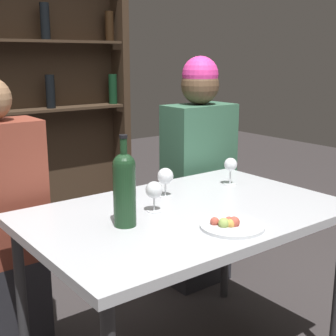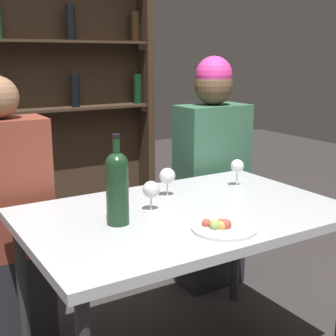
# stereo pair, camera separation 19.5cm
# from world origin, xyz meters

# --- Properties ---
(dining_table) EXTENTS (1.28, 0.83, 0.73)m
(dining_table) POSITION_xyz_m (0.00, 0.00, 0.67)
(dining_table) COLOR #B7BABF
(dining_table) RESTS_ON ground_plane
(wine_rack_wall) EXTENTS (1.82, 0.21, 2.20)m
(wine_rack_wall) POSITION_xyz_m (-0.00, 1.96, 1.13)
(wine_rack_wall) COLOR #38281C
(wine_rack_wall) RESTS_ON ground_plane
(wine_bottle) EXTENTS (0.08, 0.08, 0.34)m
(wine_bottle) POSITION_xyz_m (-0.29, -0.00, 0.88)
(wine_bottle) COLOR #19381E
(wine_bottle) RESTS_ON dining_table
(wine_glass_0) EXTENTS (0.06, 0.06, 0.13)m
(wine_glass_0) POSITION_xyz_m (0.41, 0.17, 0.83)
(wine_glass_0) COLOR silver
(wine_glass_0) RESTS_ON dining_table
(wine_glass_1) EXTENTS (0.07, 0.07, 0.12)m
(wine_glass_1) POSITION_xyz_m (-0.12, 0.06, 0.82)
(wine_glass_1) COLOR silver
(wine_glass_1) RESTS_ON dining_table
(wine_glass_2) EXTENTS (0.07, 0.07, 0.13)m
(wine_glass_2) POSITION_xyz_m (0.04, 0.20, 0.82)
(wine_glass_2) COLOR silver
(wine_glass_2) RESTS_ON dining_table
(food_plate_0) EXTENTS (0.23, 0.23, 0.05)m
(food_plate_0) POSITION_xyz_m (-0.01, -0.26, 0.74)
(food_plate_0) COLOR silver
(food_plate_0) RESTS_ON dining_table
(seated_person_left) EXTENTS (0.38, 0.22, 1.26)m
(seated_person_left) POSITION_xyz_m (-0.57, 0.59, 0.59)
(seated_person_left) COLOR #26262B
(seated_person_left) RESTS_ON ground_plane
(seated_person_right) EXTENTS (0.40, 0.22, 1.34)m
(seated_person_right) POSITION_xyz_m (0.58, 0.59, 0.66)
(seated_person_right) COLOR #26262B
(seated_person_right) RESTS_ON ground_plane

